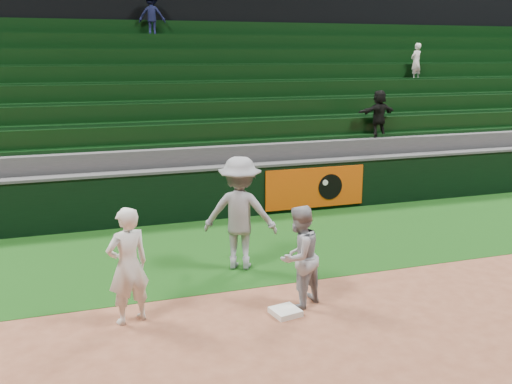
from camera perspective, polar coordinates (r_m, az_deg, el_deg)
ground at (r=8.88m, az=1.26°, el=-11.83°), size 70.00×70.00×0.00m
foul_grass at (r=11.54m, az=-3.76°, el=-5.69°), size 36.00×4.20×0.01m
first_base at (r=8.77m, az=2.96°, el=-11.87°), size 0.46×0.46×0.09m
first_baseman at (r=8.43m, az=-12.69°, el=-7.21°), size 0.74×0.60×1.74m
baserunner at (r=8.79m, az=4.31°, el=-6.47°), size 0.98×0.92×1.60m
base_coach at (r=10.24m, az=-1.61°, el=-2.14°), size 1.52×1.25×2.05m
field_wall at (r=13.42m, az=-6.07°, el=-0.16°), size 36.00×0.45×1.25m
stadium_seating at (r=16.87m, az=-9.02°, el=6.27°), size 36.00×5.95×5.62m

